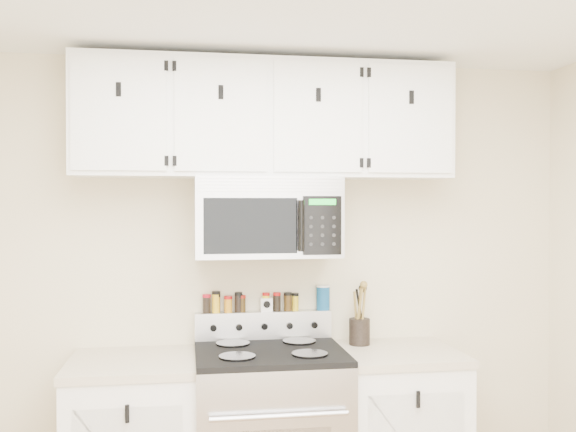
{
  "coord_description": "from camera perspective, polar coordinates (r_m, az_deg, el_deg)",
  "views": [
    {
      "loc": [
        -0.42,
        -1.83,
        1.7
      ],
      "look_at": [
        0.1,
        1.45,
        1.64
      ],
      "focal_mm": 40.0,
      "sensor_mm": 36.0,
      "label": 1
    }
  ],
  "objects": [
    {
      "name": "back_wall",
      "position": [
        3.63,
        -2.27,
        -6.04
      ],
      "size": [
        3.5,
        0.01,
        2.5
      ],
      "primitive_type": "cube",
      "color": "beige",
      "rests_on": "floor"
    },
    {
      "name": "microwave",
      "position": [
        3.41,
        -1.89,
        -0.1
      ],
      "size": [
        0.76,
        0.44,
        0.42
      ],
      "color": "#9E9EA3",
      "rests_on": "back_wall"
    },
    {
      "name": "upper_cabinets",
      "position": [
        3.47,
        -1.96,
        8.54
      ],
      "size": [
        2.0,
        0.35,
        0.62
      ],
      "color": "white",
      "rests_on": "back_wall"
    },
    {
      "name": "utensil_crock",
      "position": [
        3.62,
        6.37,
        -9.99
      ],
      "size": [
        0.12,
        0.12,
        0.34
      ],
      "color": "black",
      "rests_on": "base_cabinet_right"
    },
    {
      "name": "kitchen_timer",
      "position": [
        3.61,
        -1.95,
        -7.88
      ],
      "size": [
        0.07,
        0.06,
        0.08
      ],
      "primitive_type": "cube",
      "rotation": [
        0.0,
        0.0,
        0.04
      ],
      "color": "white",
      "rests_on": "range"
    },
    {
      "name": "salt_canister",
      "position": [
        3.66,
        3.13,
        -7.25
      ],
      "size": [
        0.08,
        0.08,
        0.14
      ],
      "color": "navy",
      "rests_on": "range"
    },
    {
      "name": "spice_jar_0",
      "position": [
        3.59,
        -7.25,
        -7.72
      ],
      "size": [
        0.05,
        0.05,
        0.1
      ],
      "color": "black",
      "rests_on": "range"
    },
    {
      "name": "spice_jar_1",
      "position": [
        3.59,
        -6.41,
        -7.59
      ],
      "size": [
        0.05,
        0.05,
        0.12
      ],
      "color": "gold",
      "rests_on": "range"
    },
    {
      "name": "spice_jar_2",
      "position": [
        3.59,
        -6.35,
        -7.71
      ],
      "size": [
        0.04,
        0.04,
        0.1
      ],
      "color": "#401F0F",
      "rests_on": "range"
    },
    {
      "name": "spice_jar_3",
      "position": [
        3.59,
        -5.34,
        -7.8
      ],
      "size": [
        0.05,
        0.05,
        0.09
      ],
      "color": "orange",
      "rests_on": "range"
    },
    {
      "name": "spice_jar_4",
      "position": [
        3.59,
        -4.43,
        -7.63
      ],
      "size": [
        0.04,
        0.04,
        0.11
      ],
      "color": "black",
      "rests_on": "range"
    },
    {
      "name": "spice_jar_5",
      "position": [
        3.6,
        -4.36,
        -7.73
      ],
      "size": [
        0.04,
        0.04,
        0.1
      ],
      "color": "black",
      "rests_on": "range"
    },
    {
      "name": "spice_jar_6",
      "position": [
        3.6,
        -4.09,
        -7.76
      ],
      "size": [
        0.04,
        0.04,
        0.09
      ],
      "color": "#38270D",
      "rests_on": "range"
    },
    {
      "name": "spice_jar_7",
      "position": [
        3.61,
        -1.97,
        -7.64
      ],
      "size": [
        0.04,
        0.04,
        0.1
      ],
      "color": "yellow",
      "rests_on": "range"
    },
    {
      "name": "spice_jar_8",
      "position": [
        3.62,
        -0.99,
        -7.62
      ],
      "size": [
        0.04,
        0.04,
        0.1
      ],
      "color": "black",
      "rests_on": "range"
    },
    {
      "name": "spice_jar_9",
      "position": [
        3.63,
        -0.01,
        -7.61
      ],
      "size": [
        0.04,
        0.04,
        0.1
      ],
      "color": "#412C0F",
      "rests_on": "range"
    },
    {
      "name": "spice_jar_10",
      "position": [
        3.63,
        0.66,
        -7.62
      ],
      "size": [
        0.04,
        0.04,
        0.1
      ],
      "color": "gold",
      "rests_on": "range"
    }
  ]
}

